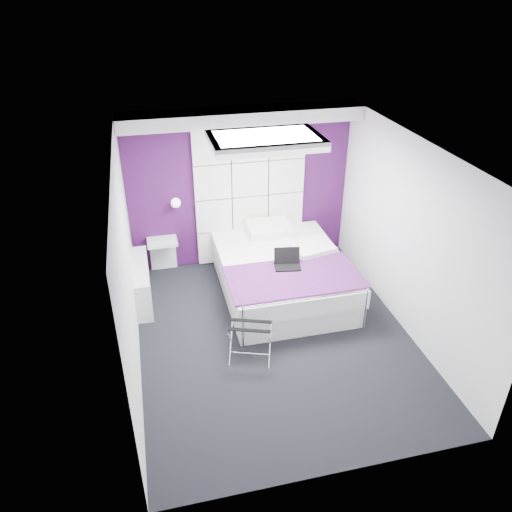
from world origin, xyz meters
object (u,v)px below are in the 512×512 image
at_px(bed, 282,274).
at_px(radiator, 142,283).
at_px(luggage_rack, 251,341).
at_px(laptop, 287,262).
at_px(nightstand, 162,241).
at_px(wall_lamp, 176,202).

bearing_deg(bed, radiator, 172.30).
relative_size(radiator, bed, 0.53).
distance_m(luggage_rack, laptop, 1.40).
xyz_separation_m(radiator, nightstand, (0.37, 0.72, 0.28)).
bearing_deg(laptop, bed, 95.32).
height_order(luggage_rack, laptop, laptop).
xyz_separation_m(wall_lamp, bed, (1.44, -1.04, -0.89)).
distance_m(radiator, luggage_rack, 2.07).
bearing_deg(radiator, luggage_rack, -51.84).
distance_m(wall_lamp, radiator, 1.35).
bearing_deg(nightstand, laptop, -36.95).
height_order(wall_lamp, laptop, wall_lamp).
bearing_deg(nightstand, radiator, -117.26).
bearing_deg(wall_lamp, nightstand, -171.54).
relative_size(radiator, laptop, 3.25).
bearing_deg(luggage_rack, laptop, 73.60).
bearing_deg(bed, nightstand, 149.62).
height_order(wall_lamp, radiator, wall_lamp).
relative_size(bed, laptop, 6.12).
bearing_deg(bed, luggage_rack, -120.59).
bearing_deg(luggage_rack, bed, 78.86).
bearing_deg(bed, wall_lamp, 144.10).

